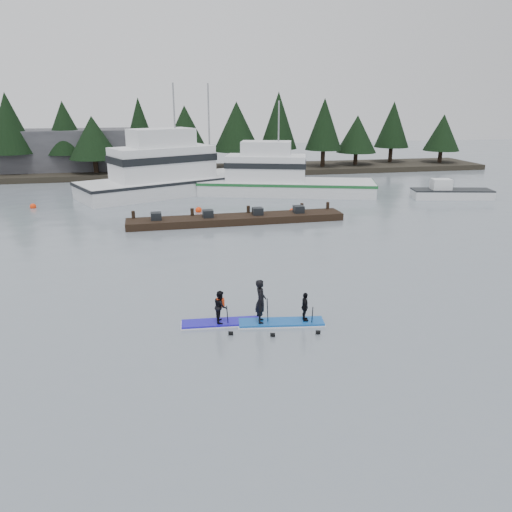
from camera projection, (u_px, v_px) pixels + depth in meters
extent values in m
plane|color=gray|center=(288.00, 332.00, 18.57)|extent=(160.00, 160.00, 0.00)
cube|color=#2D281E|center=(194.00, 171.00, 57.72)|extent=(70.00, 8.00, 0.60)
cube|color=#4C4C51|center=(68.00, 152.00, 56.26)|extent=(18.00, 6.00, 5.00)
cube|color=silver|center=(187.00, 190.00, 46.57)|extent=(19.99, 12.87, 2.60)
cube|color=white|center=(163.00, 163.00, 44.46)|extent=(9.59, 7.12, 2.81)
cylinder|color=gray|center=(175.00, 131.00, 44.40)|extent=(0.14, 0.14, 8.19)
cube|color=silver|center=(286.00, 193.00, 45.39)|extent=(16.20, 8.85, 2.23)
cube|color=white|center=(266.00, 168.00, 44.89)|extent=(7.64, 5.13, 2.23)
cylinder|color=gray|center=(278.00, 141.00, 44.09)|extent=(0.14, 0.14, 6.90)
cube|color=silver|center=(452.00, 194.00, 43.24)|extent=(6.95, 3.39, 0.78)
cube|color=black|center=(237.00, 219.00, 34.76)|extent=(15.11, 2.31, 0.50)
sphere|color=#FF380C|center=(199.00, 212.00, 38.16)|extent=(0.50, 0.50, 0.50)
sphere|color=#FF380C|center=(349.00, 192.00, 46.09)|extent=(0.60, 0.60, 0.60)
sphere|color=#FF380C|center=(33.00, 208.00, 39.50)|extent=(0.48, 0.48, 0.48)
sphere|color=#FF380C|center=(293.00, 214.00, 37.40)|extent=(0.59, 0.59, 0.59)
cube|color=#1C13B7|center=(221.00, 323.00, 19.18)|extent=(3.04, 0.94, 0.11)
imported|color=black|center=(221.00, 306.00, 18.98)|extent=(0.52, 0.64, 1.26)
cube|color=red|center=(220.00, 303.00, 18.93)|extent=(0.31, 0.22, 0.32)
cylinder|color=black|center=(228.00, 319.00, 18.94)|extent=(0.22, 0.87, 1.49)
cube|color=#1151A8|center=(281.00, 322.00, 19.20)|extent=(3.34, 1.21, 0.12)
imported|color=black|center=(261.00, 301.00, 18.88)|extent=(0.49, 0.68, 1.71)
cylinder|color=black|center=(268.00, 314.00, 18.82)|extent=(0.30, 0.95, 1.65)
imported|color=black|center=(305.00, 307.00, 19.06)|extent=(0.37, 0.70, 1.15)
cylinder|color=black|center=(312.00, 320.00, 19.01)|extent=(0.27, 0.84, 1.45)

